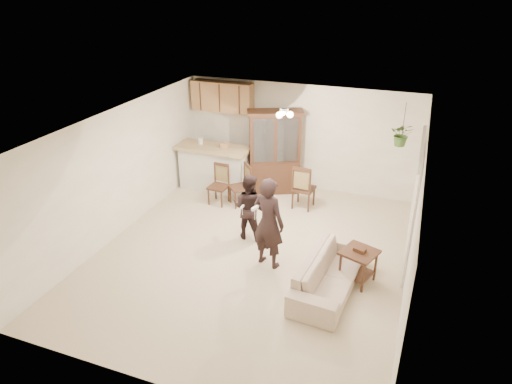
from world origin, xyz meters
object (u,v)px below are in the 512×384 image
(child, at_px, (249,207))
(chair_bar, at_px, (219,193))
(side_table, at_px, (358,266))
(chair_hutch_right, at_px, (303,195))
(sofa, at_px, (330,270))
(chair_hutch_left, at_px, (240,194))
(adult, at_px, (268,220))
(china_hutch, at_px, (275,153))

(child, distance_m, chair_bar, 1.69)
(side_table, bearing_deg, chair_hutch_right, 123.83)
(sofa, height_order, side_table, sofa)
(chair_hutch_left, bearing_deg, chair_bar, -119.54)
(adult, xyz_separation_m, child, (-0.66, 0.75, -0.22))
(adult, height_order, child, adult)
(adult, relative_size, chair_hutch_left, 1.89)
(adult, bearing_deg, child, -32.64)
(china_hutch, xyz_separation_m, side_table, (2.45, -2.92, -0.67))
(child, bearing_deg, adult, 131.96)
(sofa, xyz_separation_m, child, (-1.84, 1.07, 0.31))
(child, distance_m, chair_hutch_left, 1.49)
(sofa, distance_m, chair_bar, 3.75)
(side_table, height_order, chair_bar, chair_bar)
(chair_hutch_left, bearing_deg, child, -13.74)
(child, bearing_deg, chair_hutch_left, -60.47)
(child, relative_size, chair_hutch_right, 1.32)
(chair_hutch_right, bearing_deg, child, 71.83)
(side_table, bearing_deg, adult, -178.60)
(child, relative_size, china_hutch, 0.68)
(china_hutch, height_order, chair_bar, china_hutch)
(adult, bearing_deg, china_hutch, -57.68)
(china_hutch, height_order, chair_hutch_right, china_hutch)
(china_hutch, relative_size, chair_bar, 2.17)
(adult, xyz_separation_m, chair_hutch_left, (-1.35, 2.01, -0.63))
(sofa, distance_m, chair_hutch_left, 3.44)
(side_table, distance_m, chair_hutch_right, 2.82)
(child, height_order, chair_bar, child)
(child, height_order, chair_hutch_right, child)
(child, height_order, chair_hutch_left, child)
(adult, relative_size, china_hutch, 0.91)
(child, height_order, china_hutch, china_hutch)
(sofa, distance_m, side_table, 0.54)
(china_hutch, bearing_deg, child, -108.76)
(china_hutch, distance_m, side_table, 3.87)
(chair_bar, xyz_separation_m, chair_hutch_right, (1.85, 0.48, 0.03))
(child, distance_m, chair_hutch_right, 1.80)
(side_table, bearing_deg, chair_hutch_left, 146.17)
(sofa, relative_size, chair_bar, 2.05)
(chair_hutch_left, bearing_deg, sofa, 4.78)
(sofa, relative_size, china_hutch, 0.95)
(china_hutch, xyz_separation_m, chair_hutch_left, (-0.49, -0.95, -0.71))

